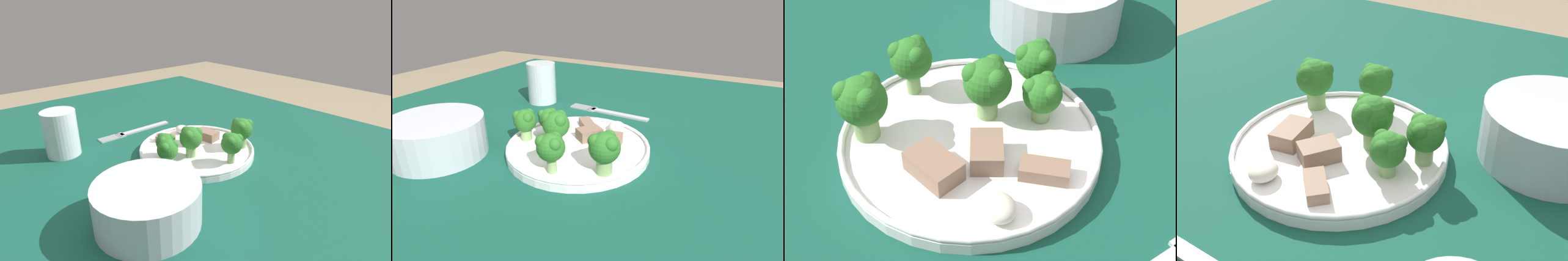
% 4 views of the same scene
% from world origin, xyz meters
% --- Properties ---
extents(table, '(1.12, 1.02, 0.78)m').
position_xyz_m(table, '(0.00, 0.00, 0.67)').
color(table, '#114738').
rests_on(table, ground_plane).
extents(dinner_plate, '(0.24, 0.24, 0.02)m').
position_xyz_m(dinner_plate, '(-0.05, -0.05, 0.79)').
color(dinner_plate, white).
rests_on(dinner_plate, table).
extents(fork, '(0.02, 0.19, 0.00)m').
position_xyz_m(fork, '(0.14, -0.02, 0.78)').
color(fork, '#B2B2B7').
rests_on(fork, table).
extents(cream_bowl, '(0.16, 0.16, 0.06)m').
position_xyz_m(cream_bowl, '(-0.17, 0.15, 0.81)').
color(cream_bowl, '#B7BCC6').
rests_on(cream_bowl, table).
extents(drinking_glass, '(0.07, 0.07, 0.10)m').
position_xyz_m(drinking_glass, '(0.13, 0.16, 0.82)').
color(drinking_glass, silver).
rests_on(drinking_glass, table).
extents(broccoli_floret_near_rim_left, '(0.04, 0.04, 0.05)m').
position_xyz_m(broccoli_floret_near_rim_left, '(-0.04, 0.02, 0.82)').
color(broccoli_floret_near_rim_left, '#7FA866').
rests_on(broccoli_floret_near_rim_left, dinner_plate).
extents(broccoli_floret_center_left, '(0.04, 0.04, 0.06)m').
position_xyz_m(broccoli_floret_center_left, '(-0.14, -0.06, 0.83)').
color(broccoli_floret_center_left, '#7FA866').
rests_on(broccoli_floret_center_left, dinner_plate).
extents(broccoli_floret_back_left, '(0.05, 0.05, 0.06)m').
position_xyz_m(broccoli_floret_back_left, '(-0.07, -0.02, 0.83)').
color(broccoli_floret_back_left, '#7FA866').
rests_on(broccoli_floret_back_left, dinner_plate).
extents(broccoli_floret_front_left, '(0.05, 0.05, 0.06)m').
position_xyz_m(broccoli_floret_front_left, '(-0.11, -0.13, 0.83)').
color(broccoli_floret_front_left, '#7FA866').
rests_on(broccoli_floret_front_left, dinner_plate).
extents(broccoli_floret_center_back, '(0.04, 0.04, 0.06)m').
position_xyz_m(broccoli_floret_center_back, '(-0.08, 0.04, 0.83)').
color(broccoli_floret_center_back, '#7FA866').
rests_on(broccoli_floret_center_back, dinner_plate).
extents(meat_slice_front_slice, '(0.05, 0.04, 0.02)m').
position_xyz_m(meat_slice_front_slice, '(-0.03, -0.10, 0.80)').
color(meat_slice_front_slice, '#846651').
rests_on(meat_slice_front_slice, dinner_plate).
extents(meat_slice_middle_slice, '(0.05, 0.05, 0.02)m').
position_xyz_m(meat_slice_middle_slice, '(-0.02, -0.06, 0.80)').
color(meat_slice_middle_slice, '#846651').
rests_on(meat_slice_middle_slice, dinner_plate).
extents(meat_slice_rear_slice, '(0.05, 0.05, 0.01)m').
position_xyz_m(meat_slice_rear_slice, '(0.02, -0.03, 0.80)').
color(meat_slice_rear_slice, '#846651').
rests_on(meat_slice_rear_slice, dinner_plate).
extents(sauce_dollop, '(0.03, 0.03, 0.02)m').
position_xyz_m(sauce_dollop, '(0.03, -0.08, 0.80)').
color(sauce_dollop, silver).
rests_on(sauce_dollop, dinner_plate).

